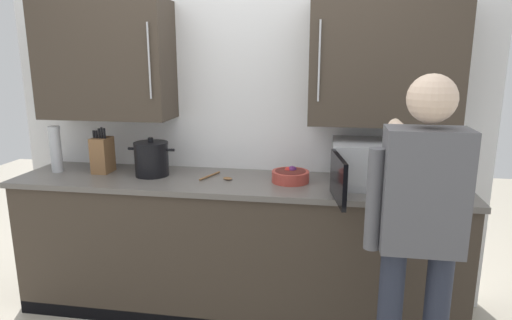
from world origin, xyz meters
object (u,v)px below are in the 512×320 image
(person_figure, at_px, (419,227))
(thermos_flask, at_px, (56,149))
(stock_pot, at_px, (152,159))
(fruit_bowl, at_px, (290,175))
(wooden_spoon, at_px, (219,177))
(microwave_oven, at_px, (371,164))
(knife_block, at_px, (102,155))

(person_figure, bearing_deg, thermos_flask, 160.29)
(thermos_flask, distance_m, person_figure, 2.37)
(stock_pot, relative_size, fruit_bowl, 1.36)
(wooden_spoon, relative_size, thermos_flask, 0.68)
(microwave_oven, height_order, stock_pot, microwave_oven)
(microwave_oven, height_order, knife_block, knife_block)
(knife_block, bearing_deg, thermos_flask, -172.67)
(wooden_spoon, bearing_deg, thermos_flask, -179.45)
(stock_pot, height_order, fruit_bowl, stock_pot)
(stock_pot, relative_size, thermos_flask, 1.02)
(microwave_oven, relative_size, fruit_bowl, 3.31)
(thermos_flask, relative_size, person_figure, 0.19)
(knife_block, bearing_deg, stock_pot, -4.04)
(wooden_spoon, distance_m, person_figure, 1.36)
(person_figure, bearing_deg, microwave_oven, 99.39)
(wooden_spoon, bearing_deg, stock_pot, 179.46)
(thermos_flask, bearing_deg, knife_block, 7.33)
(person_figure, bearing_deg, wooden_spoon, 143.47)
(fruit_bowl, bearing_deg, wooden_spoon, -179.87)
(knife_block, relative_size, person_figure, 0.19)
(fruit_bowl, bearing_deg, stock_pot, 179.80)
(thermos_flask, bearing_deg, person_figure, -19.71)
(thermos_flask, bearing_deg, microwave_oven, 0.51)
(stock_pot, bearing_deg, fruit_bowl, -0.20)
(wooden_spoon, bearing_deg, microwave_oven, 0.47)
(wooden_spoon, height_order, fruit_bowl, fruit_bowl)
(stock_pot, height_order, person_figure, person_figure)
(wooden_spoon, distance_m, thermos_flask, 1.15)
(wooden_spoon, xyz_separation_m, person_figure, (1.09, -0.81, 0.05))
(thermos_flask, xyz_separation_m, fruit_bowl, (1.60, 0.01, -0.12))
(thermos_flask, distance_m, fruit_bowl, 1.61)
(fruit_bowl, height_order, knife_block, knife_block)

